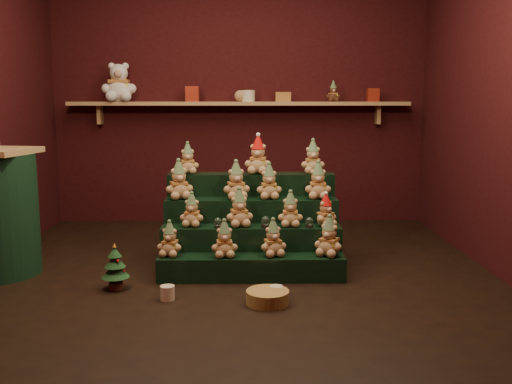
{
  "coord_description": "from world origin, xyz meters",
  "views": [
    {
      "loc": [
        0.11,
        -4.26,
        1.32
      ],
      "look_at": [
        0.16,
        0.25,
        0.6
      ],
      "focal_mm": 40.0,
      "sensor_mm": 36.0,
      "label": 1
    }
  ],
  "objects_px": {
    "brown_bear": "(333,92)",
    "riser_tier_front": "(251,268)",
    "wicker_basket": "(268,297)",
    "mug_left": "(167,293)",
    "snow_globe_b": "(265,222)",
    "white_bear": "(119,77)",
    "mini_christmas_tree": "(115,267)",
    "snow_globe_c": "(309,222)",
    "snow_globe_a": "(218,223)",
    "mug_right": "(276,292)"
  },
  "relations": [
    {
      "from": "brown_bear",
      "to": "riser_tier_front",
      "type": "bearing_deg",
      "value": -117.95
    },
    {
      "from": "riser_tier_front",
      "to": "wicker_basket",
      "type": "xyz_separation_m",
      "value": [
        0.11,
        -0.52,
        -0.05
      ]
    },
    {
      "from": "riser_tier_front",
      "to": "mug_left",
      "type": "relative_size",
      "value": 14.37
    },
    {
      "from": "snow_globe_b",
      "to": "mug_left",
      "type": "height_order",
      "value": "snow_globe_b"
    },
    {
      "from": "white_bear",
      "to": "brown_bear",
      "type": "height_order",
      "value": "white_bear"
    },
    {
      "from": "mini_christmas_tree",
      "to": "wicker_basket",
      "type": "xyz_separation_m",
      "value": [
        1.07,
        -0.31,
        -0.12
      ]
    },
    {
      "from": "riser_tier_front",
      "to": "white_bear",
      "type": "xyz_separation_m",
      "value": [
        -1.38,
        1.97,
        1.48
      ]
    },
    {
      "from": "riser_tier_front",
      "to": "snow_globe_c",
      "type": "xyz_separation_m",
      "value": [
        0.45,
        0.16,
        0.31
      ]
    },
    {
      "from": "mug_left",
      "to": "mini_christmas_tree",
      "type": "bearing_deg",
      "value": 150.52
    },
    {
      "from": "snow_globe_a",
      "to": "snow_globe_c",
      "type": "distance_m",
      "value": 0.7
    },
    {
      "from": "snow_globe_c",
      "to": "white_bear",
      "type": "height_order",
      "value": "white_bear"
    },
    {
      "from": "brown_bear",
      "to": "mug_right",
      "type": "bearing_deg",
      "value": -110.44
    },
    {
      "from": "mug_left",
      "to": "mug_right",
      "type": "distance_m",
      "value": 0.73
    },
    {
      "from": "mug_right",
      "to": "wicker_basket",
      "type": "xyz_separation_m",
      "value": [
        -0.06,
        -0.09,
        -0.0
      ]
    },
    {
      "from": "riser_tier_front",
      "to": "mug_left",
      "type": "height_order",
      "value": "riser_tier_front"
    },
    {
      "from": "mug_right",
      "to": "brown_bear",
      "type": "bearing_deg",
      "value": 73.63
    },
    {
      "from": "snow_globe_a",
      "to": "mini_christmas_tree",
      "type": "height_order",
      "value": "snow_globe_a"
    },
    {
      "from": "riser_tier_front",
      "to": "mug_right",
      "type": "bearing_deg",
      "value": -68.78
    },
    {
      "from": "snow_globe_a",
      "to": "snow_globe_b",
      "type": "xyz_separation_m",
      "value": [
        0.36,
        0.0,
        0.01
      ]
    },
    {
      "from": "snow_globe_a",
      "to": "brown_bear",
      "type": "distance_m",
      "value": 2.37
    },
    {
      "from": "wicker_basket",
      "to": "riser_tier_front",
      "type": "bearing_deg",
      "value": 101.46
    },
    {
      "from": "snow_globe_a",
      "to": "mug_left",
      "type": "bearing_deg",
      "value": -117.45
    },
    {
      "from": "mug_right",
      "to": "wicker_basket",
      "type": "relative_size",
      "value": 0.32
    },
    {
      "from": "snow_globe_a",
      "to": "mug_right",
      "type": "distance_m",
      "value": 0.81
    },
    {
      "from": "riser_tier_front",
      "to": "snow_globe_b",
      "type": "height_order",
      "value": "snow_globe_b"
    },
    {
      "from": "riser_tier_front",
      "to": "snow_globe_c",
      "type": "relative_size",
      "value": 16.92
    },
    {
      "from": "riser_tier_front",
      "to": "mug_right",
      "type": "relative_size",
      "value": 15.43
    },
    {
      "from": "mini_christmas_tree",
      "to": "mug_right",
      "type": "distance_m",
      "value": 1.16
    },
    {
      "from": "snow_globe_a",
      "to": "snow_globe_c",
      "type": "height_order",
      "value": "snow_globe_c"
    },
    {
      "from": "white_bear",
      "to": "wicker_basket",
      "type": "bearing_deg",
      "value": -65.07
    },
    {
      "from": "riser_tier_front",
      "to": "white_bear",
      "type": "bearing_deg",
      "value": 125.01
    },
    {
      "from": "snow_globe_a",
      "to": "snow_globe_b",
      "type": "bearing_deg",
      "value": 0.0
    },
    {
      "from": "brown_bear",
      "to": "mug_left",
      "type": "bearing_deg",
      "value": -124.89
    },
    {
      "from": "snow_globe_c",
      "to": "mini_christmas_tree",
      "type": "bearing_deg",
      "value": -165.14
    },
    {
      "from": "mini_christmas_tree",
      "to": "mug_right",
      "type": "bearing_deg",
      "value": -10.77
    },
    {
      "from": "snow_globe_b",
      "to": "mug_right",
      "type": "relative_size",
      "value": 1.01
    },
    {
      "from": "snow_globe_a",
      "to": "mug_right",
      "type": "bearing_deg",
      "value": -54.49
    },
    {
      "from": "mug_left",
      "to": "brown_bear",
      "type": "distance_m",
      "value": 3.13
    },
    {
      "from": "riser_tier_front",
      "to": "wicker_basket",
      "type": "bearing_deg",
      "value": -78.54
    },
    {
      "from": "snow_globe_a",
      "to": "white_bear",
      "type": "relative_size",
      "value": 0.16
    },
    {
      "from": "snow_globe_b",
      "to": "snow_globe_c",
      "type": "bearing_deg",
      "value": 0.0
    },
    {
      "from": "white_bear",
      "to": "mini_christmas_tree",
      "type": "bearing_deg",
      "value": -85.11
    },
    {
      "from": "white_bear",
      "to": "brown_bear",
      "type": "xyz_separation_m",
      "value": [
        2.26,
        -0.0,
        -0.15
      ]
    },
    {
      "from": "riser_tier_front",
      "to": "snow_globe_c",
      "type": "height_order",
      "value": "snow_globe_c"
    },
    {
      "from": "snow_globe_b",
      "to": "snow_globe_c",
      "type": "xyz_separation_m",
      "value": [
        0.34,
        0.0,
        -0.0
      ]
    },
    {
      "from": "snow_globe_c",
      "to": "white_bear",
      "type": "bearing_deg",
      "value": 135.26
    },
    {
      "from": "mini_christmas_tree",
      "to": "brown_bear",
      "type": "height_order",
      "value": "brown_bear"
    },
    {
      "from": "riser_tier_front",
      "to": "snow_globe_c",
      "type": "distance_m",
      "value": 0.57
    },
    {
      "from": "snow_globe_c",
      "to": "mug_left",
      "type": "distance_m",
      "value": 1.23
    },
    {
      "from": "mini_christmas_tree",
      "to": "brown_bear",
      "type": "relative_size",
      "value": 1.63
    }
  ]
}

